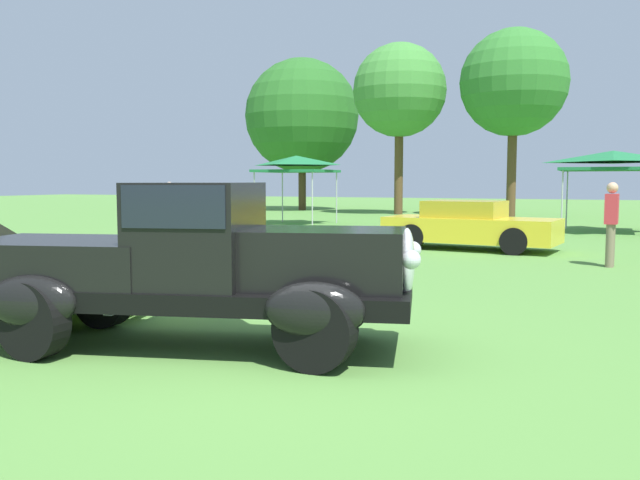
{
  "coord_description": "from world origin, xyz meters",
  "views": [
    {
      "loc": [
        3.22,
        -5.69,
        1.72
      ],
      "look_at": [
        -0.1,
        2.1,
        0.97
      ],
      "focal_mm": 37.52,
      "sensor_mm": 36.0,
      "label": 1
    }
  ],
  "objects_px": {
    "spectator_far_side": "(170,209)",
    "canopy_tent_left_field": "(296,163)",
    "show_car_yellow": "(469,226)",
    "feature_pickup_truck": "(191,263)",
    "canopy_tent_center_field": "(613,159)",
    "spectator_between_cars": "(611,221)"
  },
  "relations": [
    {
      "from": "canopy_tent_left_field",
      "to": "canopy_tent_center_field",
      "type": "relative_size",
      "value": 0.84
    },
    {
      "from": "feature_pickup_truck",
      "to": "canopy_tent_center_field",
      "type": "height_order",
      "value": "canopy_tent_center_field"
    },
    {
      "from": "show_car_yellow",
      "to": "spectator_far_side",
      "type": "relative_size",
      "value": 2.59
    },
    {
      "from": "show_car_yellow",
      "to": "canopy_tent_left_field",
      "type": "distance_m",
      "value": 11.04
    },
    {
      "from": "canopy_tent_left_field",
      "to": "show_car_yellow",
      "type": "bearing_deg",
      "value": -41.49
    },
    {
      "from": "feature_pickup_truck",
      "to": "canopy_tent_center_field",
      "type": "relative_size",
      "value": 1.49
    },
    {
      "from": "spectator_far_side",
      "to": "canopy_tent_left_field",
      "type": "height_order",
      "value": "canopy_tent_left_field"
    },
    {
      "from": "spectator_between_cars",
      "to": "canopy_tent_center_field",
      "type": "height_order",
      "value": "canopy_tent_center_field"
    },
    {
      "from": "feature_pickup_truck",
      "to": "canopy_tent_left_field",
      "type": "height_order",
      "value": "canopy_tent_left_field"
    },
    {
      "from": "spectator_between_cars",
      "to": "canopy_tent_left_field",
      "type": "xyz_separation_m",
      "value": [
        -11.39,
        9.53,
        1.51
      ]
    },
    {
      "from": "show_car_yellow",
      "to": "spectator_far_side",
      "type": "distance_m",
      "value": 8.26
    },
    {
      "from": "spectator_far_side",
      "to": "canopy_tent_center_field",
      "type": "bearing_deg",
      "value": 36.65
    },
    {
      "from": "spectator_far_side",
      "to": "canopy_tent_left_field",
      "type": "relative_size",
      "value": 0.62
    },
    {
      "from": "feature_pickup_truck",
      "to": "show_car_yellow",
      "type": "distance_m",
      "value": 11.09
    },
    {
      "from": "canopy_tent_center_field",
      "to": "feature_pickup_truck",
      "type": "bearing_deg",
      "value": -102.58
    },
    {
      "from": "spectator_far_side",
      "to": "canopy_tent_center_field",
      "type": "relative_size",
      "value": 0.52
    },
    {
      "from": "canopy_tent_left_field",
      "to": "spectator_between_cars",
      "type": "bearing_deg",
      "value": -39.9
    },
    {
      "from": "spectator_far_side",
      "to": "show_car_yellow",
      "type": "bearing_deg",
      "value": 8.13
    },
    {
      "from": "feature_pickup_truck",
      "to": "canopy_tent_left_field",
      "type": "xyz_separation_m",
      "value": [
        -7.35,
        18.27,
        1.55
      ]
    },
    {
      "from": "feature_pickup_truck",
      "to": "show_car_yellow",
      "type": "relative_size",
      "value": 1.1
    },
    {
      "from": "feature_pickup_truck",
      "to": "spectator_between_cars",
      "type": "relative_size",
      "value": 2.86
    },
    {
      "from": "spectator_between_cars",
      "to": "spectator_far_side",
      "type": "height_order",
      "value": "same"
    }
  ]
}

